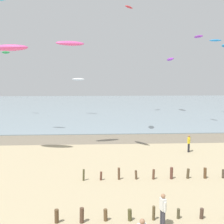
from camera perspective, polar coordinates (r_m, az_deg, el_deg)
name	(u,v)px	position (r m, az deg, el deg)	size (l,w,h in m)	color
wet_sand_strip	(75,139)	(33.17, -7.60, -5.61)	(120.00, 5.10, 0.01)	#7A6D59
sea	(87,106)	(70.21, -5.16, 1.29)	(160.00, 70.00, 0.10)	#7F939E
groyne_far	(167,174)	(20.94, 11.36, -12.38)	(11.57, 0.34, 0.88)	#4A482B
person_mid_beach	(163,209)	(14.62, 10.43, -19.09)	(0.29, 0.56, 1.71)	#383842
person_by_waterline	(189,143)	(28.38, 15.55, -6.14)	(0.37, 0.51, 1.71)	#232328
kite_aloft_0	(215,40)	(56.52, 20.53, 13.66)	(2.18, 0.70, 0.35)	#2384D1
kite_aloft_1	(70,43)	(28.62, -8.62, 13.82)	(2.84, 0.91, 0.45)	#E54C99
kite_aloft_2	(198,37)	(44.37, 17.39, 14.62)	(2.01, 0.64, 0.32)	purple
kite_aloft_3	(170,59)	(58.01, 11.91, 10.59)	(3.47, 1.11, 0.56)	purple
kite_aloft_5	(78,79)	(52.72, -6.98, 6.71)	(2.59, 0.83, 0.41)	white
kite_aloft_7	(6,52)	(54.94, -21.06, 11.39)	(2.16, 0.69, 0.35)	green
kite_aloft_9	(9,48)	(27.29, -20.39, 12.31)	(3.60, 1.15, 0.58)	#E54C99
kite_aloft_12	(129,7)	(55.58, 3.52, 20.77)	(2.42, 0.77, 0.39)	red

